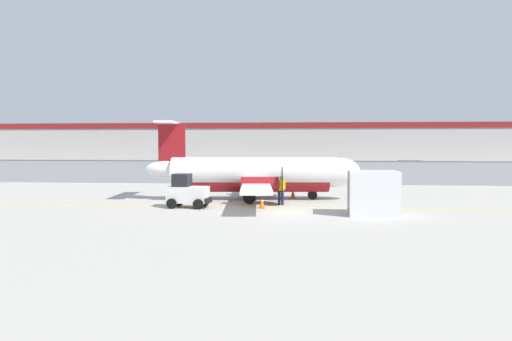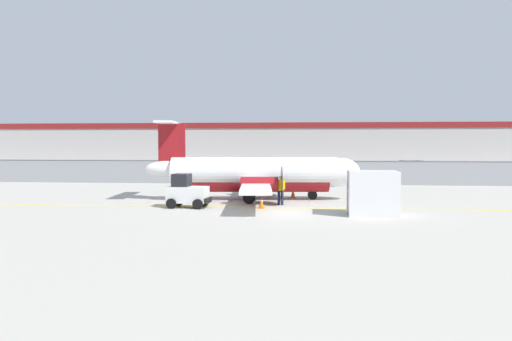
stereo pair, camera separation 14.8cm
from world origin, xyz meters
name	(u,v)px [view 2 (the right image)]	position (x,y,z in m)	size (l,w,h in m)	color
ground_plane	(271,208)	(0.00, 2.00, 0.00)	(140.00, 140.00, 0.01)	#ADA89E
perimeter_fence	(284,172)	(0.00, 18.00, 1.12)	(98.00, 0.10, 2.10)	gray
parking_lot_strip	(288,175)	(0.00, 29.50, 0.06)	(98.00, 17.00, 0.12)	#38383A
background_building	(293,146)	(0.00, 47.99, 3.26)	(91.00, 8.10, 6.50)	#BCB7B2
commuter_airplane	(258,174)	(-1.10, 5.87, 1.60)	(13.73, 16.08, 4.92)	white
baggage_tug	(187,192)	(-4.67, 1.55, 0.86)	(2.41, 1.54, 1.88)	silver
ground_crew_worker	(281,189)	(0.45, 3.21, 0.95)	(0.54, 0.43, 1.70)	#191E4C
cargo_container	(372,193)	(5.20, -0.41, 1.10)	(2.44, 2.03, 2.20)	silver
traffic_cone_near_left	(293,193)	(1.07, 7.24, 0.31)	(0.36, 0.36, 0.64)	orange
traffic_cone_near_right	(262,203)	(-0.51, 1.62, 0.31)	(0.36, 0.36, 0.64)	orange
parked_car_0	(179,165)	(-13.64, 34.81, 0.89)	(4.35, 2.33, 1.58)	silver
parked_car_1	(227,166)	(-7.49, 33.22, 0.89)	(4.37, 2.39, 1.58)	red
parked_car_2	(291,167)	(0.22, 31.76, 0.89)	(4.36, 2.35, 1.58)	navy
parked_car_3	(339,166)	(5.88, 34.31, 0.89)	(4.35, 2.33, 1.58)	gray
parked_car_4	(410,168)	(13.52, 31.49, 0.89)	(4.34, 2.31, 1.58)	navy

